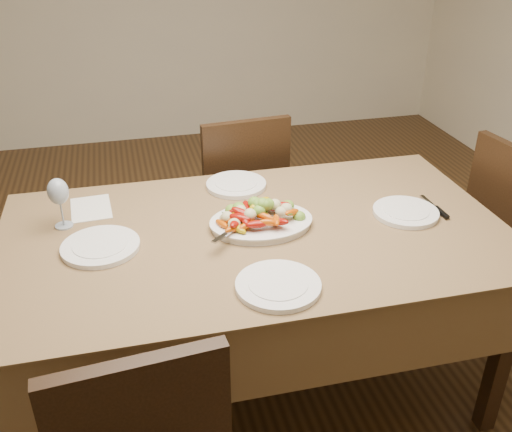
{
  "coord_description": "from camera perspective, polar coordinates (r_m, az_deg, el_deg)",
  "views": [
    {
      "loc": [
        -0.32,
        -1.79,
        1.81
      ],
      "look_at": [
        0.11,
        -0.05,
        0.82
      ],
      "focal_mm": 40.0,
      "sensor_mm": 36.0,
      "label": 1
    }
  ],
  "objects": [
    {
      "name": "roasted_vegetables",
      "position": [
        2.07,
        0.53,
        0.59
      ],
      "size": [
        0.3,
        0.21,
        0.09
      ],
      "primitive_type": null,
      "rotation": [
        0.0,
        0.0,
        -0.01
      ],
      "color": "maroon",
      "rests_on": "serving_platter"
    },
    {
      "name": "table_knife",
      "position": [
        2.33,
        17.49,
        0.77
      ],
      "size": [
        0.02,
        0.2,
        0.01
      ],
      "primitive_type": null,
      "rotation": [
        0.0,
        0.0,
        0.01
      ],
      "color": "#9EA0A8",
      "rests_on": "dining_table"
    },
    {
      "name": "serving_spoon",
      "position": [
        2.03,
        -1.0,
        -0.6
      ],
      "size": [
        0.25,
        0.23,
        0.03
      ],
      "primitive_type": null,
      "rotation": [
        0.0,
        0.0,
        -0.75
      ],
      "color": "#9EA0A8",
      "rests_on": "serving_platter"
    },
    {
      "name": "plate_left",
      "position": [
        2.04,
        -15.28,
        -2.98
      ],
      "size": [
        0.27,
        0.27,
        0.02
      ],
      "primitive_type": "cylinder",
      "color": "white",
      "rests_on": "dining_table"
    },
    {
      "name": "plate_far",
      "position": [
        2.4,
        -1.99,
        3.13
      ],
      "size": [
        0.25,
        0.25,
        0.02
      ],
      "primitive_type": "cylinder",
      "color": "white",
      "rests_on": "dining_table"
    },
    {
      "name": "wine_glass",
      "position": [
        2.17,
        -19.03,
        1.36
      ],
      "size": [
        0.08,
        0.08,
        0.2
      ],
      "primitive_type": null,
      "color": "#8C99A5",
      "rests_on": "dining_table"
    },
    {
      "name": "dining_table",
      "position": [
        2.29,
        0.0,
        -9.7
      ],
      "size": [
        1.85,
        1.06,
        0.76
      ],
      "primitive_type": "cube",
      "rotation": [
        0.0,
        0.0,
        -0.01
      ],
      "color": "brown",
      "rests_on": "ground"
    },
    {
      "name": "plate_right",
      "position": [
        2.25,
        14.73,
        0.35
      ],
      "size": [
        0.25,
        0.25,
        0.02
      ],
      "primitive_type": "cylinder",
      "color": "white",
      "rests_on": "dining_table"
    },
    {
      "name": "chair_far",
      "position": [
        2.94,
        -2.06,
        1.92
      ],
      "size": [
        0.46,
        0.46,
        0.95
      ],
      "primitive_type": null,
      "rotation": [
        0.0,
        0.0,
        3.23
      ],
      "color": "black",
      "rests_on": "ground"
    },
    {
      "name": "serving_platter",
      "position": [
        2.1,
        0.52,
        -0.78
      ],
      "size": [
        0.37,
        0.28,
        0.02
      ],
      "primitive_type": "ellipsoid",
      "rotation": [
        0.0,
        0.0,
        -0.01
      ],
      "color": "white",
      "rests_on": "dining_table"
    },
    {
      "name": "plate_near",
      "position": [
        1.78,
        2.23,
        -6.98
      ],
      "size": [
        0.27,
        0.27,
        0.02
      ],
      "primitive_type": "cylinder",
      "color": "white",
      "rests_on": "dining_table"
    },
    {
      "name": "floor",
      "position": [
        2.56,
        -2.72,
        -16.03
      ],
      "size": [
        6.0,
        6.0,
        0.0
      ],
      "primitive_type": "plane",
      "color": "#3C2612",
      "rests_on": "ground"
    },
    {
      "name": "menu_card",
      "position": [
        2.32,
        -16.18,
        0.75
      ],
      "size": [
        0.16,
        0.22,
        0.0
      ],
      "primitive_type": "cube",
      "rotation": [
        0.0,
        0.0,
        0.06
      ],
      "color": "silver",
      "rests_on": "dining_table"
    }
  ]
}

